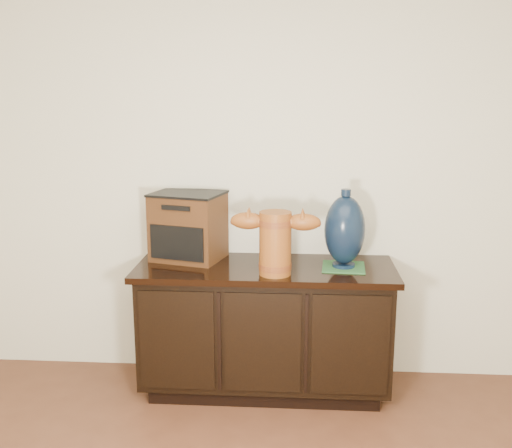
# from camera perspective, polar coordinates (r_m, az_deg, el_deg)

# --- Properties ---
(room) EXTENTS (5.00, 5.00, 5.00)m
(room) POSITION_cam_1_polar(r_m,az_deg,el_deg) (1.11, -5.18, -10.05)
(room) COLOR #502D1B
(room) RESTS_ON ground
(sideboard) EXTENTS (1.46, 0.56, 0.75)m
(sideboard) POSITION_cam_1_polar(r_m,az_deg,el_deg) (3.51, 0.87, -9.80)
(sideboard) COLOR black
(sideboard) RESTS_ON ground
(terracotta_vessel) EXTENTS (0.48, 0.18, 0.34)m
(terracotta_vessel) POSITION_cam_1_polar(r_m,az_deg,el_deg) (3.19, 1.85, -1.48)
(terracotta_vessel) COLOR #924E1A
(terracotta_vessel) RESTS_ON sideboard
(tv_radio) EXTENTS (0.46, 0.41, 0.39)m
(tv_radio) POSITION_cam_1_polar(r_m,az_deg,el_deg) (3.50, -6.46, -0.19)
(tv_radio) COLOR #422410
(tv_radio) RESTS_ON sideboard
(green_mat) EXTENTS (0.25, 0.25, 0.01)m
(green_mat) POSITION_cam_1_polar(r_m,az_deg,el_deg) (3.39, 8.33, -4.07)
(green_mat) COLOR #285A2D
(green_mat) RESTS_ON sideboard
(lamp_base) EXTENTS (0.24, 0.24, 0.44)m
(lamp_base) POSITION_cam_1_polar(r_m,az_deg,el_deg) (3.33, 8.45, -0.59)
(lamp_base) COLOR black
(lamp_base) RESTS_ON green_mat
(spray_can) EXTENTS (0.07, 0.07, 0.20)m
(spray_can) POSITION_cam_1_polar(r_m,az_deg,el_deg) (3.55, 1.92, -1.60)
(spray_can) COLOR #4F0E0D
(spray_can) RESTS_ON sideboard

